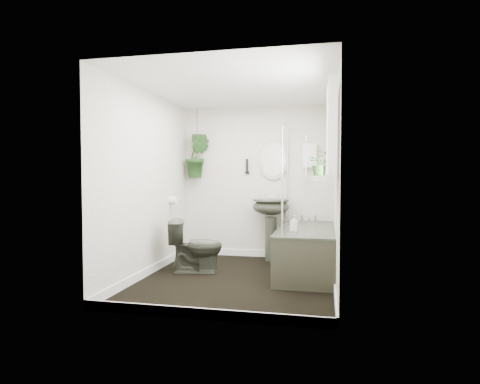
# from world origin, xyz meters

# --- Properties ---
(floor) EXTENTS (2.30, 2.80, 0.02)m
(floor) POSITION_xyz_m (0.00, 0.00, -0.01)
(floor) COLOR black
(floor) RESTS_ON ground
(ceiling) EXTENTS (2.30, 2.80, 0.02)m
(ceiling) POSITION_xyz_m (0.00, 0.00, 2.31)
(ceiling) COLOR white
(ceiling) RESTS_ON ground
(wall_back) EXTENTS (2.30, 0.02, 2.30)m
(wall_back) POSITION_xyz_m (0.00, 1.41, 1.15)
(wall_back) COLOR white
(wall_back) RESTS_ON ground
(wall_front) EXTENTS (2.30, 0.02, 2.30)m
(wall_front) POSITION_xyz_m (0.00, -1.41, 1.15)
(wall_front) COLOR white
(wall_front) RESTS_ON ground
(wall_left) EXTENTS (0.02, 2.80, 2.30)m
(wall_left) POSITION_xyz_m (-1.16, 0.00, 1.15)
(wall_left) COLOR white
(wall_left) RESTS_ON ground
(wall_right) EXTENTS (0.02, 2.80, 2.30)m
(wall_right) POSITION_xyz_m (1.16, 0.00, 1.15)
(wall_right) COLOR white
(wall_right) RESTS_ON ground
(skirting) EXTENTS (2.30, 2.80, 0.10)m
(skirting) POSITION_xyz_m (0.00, 0.00, 0.05)
(skirting) COLOR white
(skirting) RESTS_ON floor
(bathtub) EXTENTS (0.72, 1.72, 0.58)m
(bathtub) POSITION_xyz_m (0.80, 0.50, 0.29)
(bathtub) COLOR #2C3025
(bathtub) RESTS_ON floor
(bath_screen) EXTENTS (0.04, 0.72, 1.40)m
(bath_screen) POSITION_xyz_m (0.47, 0.99, 1.28)
(bath_screen) COLOR silver
(bath_screen) RESTS_ON bathtub
(shower_box) EXTENTS (0.20, 0.10, 0.35)m
(shower_box) POSITION_xyz_m (0.80, 1.34, 1.55)
(shower_box) COLOR white
(shower_box) RESTS_ON wall_back
(oval_mirror) EXTENTS (0.46, 0.03, 0.62)m
(oval_mirror) POSITION_xyz_m (0.25, 1.37, 1.50)
(oval_mirror) COLOR beige
(oval_mirror) RESTS_ON wall_back
(wall_sconce) EXTENTS (0.04, 0.04, 0.22)m
(wall_sconce) POSITION_xyz_m (-0.15, 1.36, 1.40)
(wall_sconce) COLOR black
(wall_sconce) RESTS_ON wall_back
(toilet_roll_holder) EXTENTS (0.11, 0.11, 0.11)m
(toilet_roll_holder) POSITION_xyz_m (-1.10, 0.70, 0.90)
(toilet_roll_holder) COLOR white
(toilet_roll_holder) RESTS_ON wall_left
(window_recess) EXTENTS (0.08, 1.00, 0.90)m
(window_recess) POSITION_xyz_m (1.09, -0.70, 1.65)
(window_recess) COLOR white
(window_recess) RESTS_ON wall_right
(window_sill) EXTENTS (0.18, 1.00, 0.04)m
(window_sill) POSITION_xyz_m (1.02, -0.70, 1.23)
(window_sill) COLOR white
(window_sill) RESTS_ON wall_right
(window_blinds) EXTENTS (0.01, 0.86, 0.76)m
(window_blinds) POSITION_xyz_m (1.04, -0.70, 1.65)
(window_blinds) COLOR white
(window_blinds) RESTS_ON wall_right
(toilet) EXTENTS (0.73, 0.50, 0.68)m
(toilet) POSITION_xyz_m (-0.60, 0.24, 0.34)
(toilet) COLOR #2C3025
(toilet) RESTS_ON floor
(pedestal_sink) EXTENTS (0.61, 0.54, 0.91)m
(pedestal_sink) POSITION_xyz_m (0.25, 1.15, 0.46)
(pedestal_sink) COLOR #2C3025
(pedestal_sink) RESTS_ON floor
(sill_plant) EXTENTS (0.22, 0.19, 0.24)m
(sill_plant) POSITION_xyz_m (0.98, -0.71, 1.37)
(sill_plant) COLOR black
(sill_plant) RESTS_ON window_sill
(hanging_plant) EXTENTS (0.41, 0.35, 0.67)m
(hanging_plant) POSITION_xyz_m (-0.91, 1.25, 1.55)
(hanging_plant) COLOR black
(hanging_plant) RESTS_ON ceiling
(soap_bottle) EXTENTS (0.10, 0.10, 0.19)m
(soap_bottle) POSITION_xyz_m (0.67, 0.19, 0.67)
(soap_bottle) COLOR #322E2D
(soap_bottle) RESTS_ON bathtub
(hanging_pot) EXTENTS (0.16, 0.16, 0.12)m
(hanging_pot) POSITION_xyz_m (-0.91, 1.25, 1.83)
(hanging_pot) COLOR #383024
(hanging_pot) RESTS_ON ceiling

